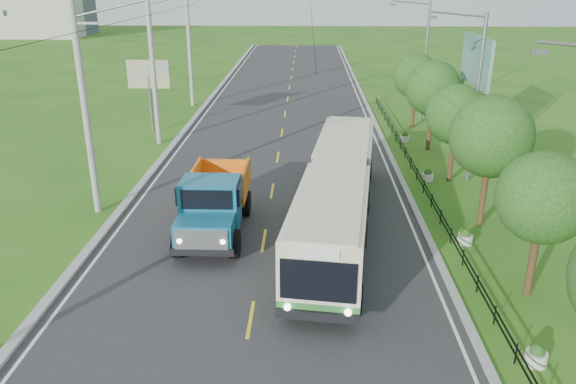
{
  "coord_description": "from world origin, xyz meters",
  "views": [
    {
      "loc": [
        1.78,
        -15.84,
        10.66
      ],
      "look_at": [
        1.02,
        6.95,
        1.9
      ],
      "focal_mm": 35.0,
      "sensor_mm": 36.0,
      "label": 1
    }
  ],
  "objects_px": {
    "planter_mid": "(428,175)",
    "billboard_right": "(475,68)",
    "tree_fourth": "(456,117)",
    "streetlight_mid": "(474,93)",
    "planter_far": "(405,137)",
    "dump_truck": "(214,199)",
    "streetlight_far": "(423,58)",
    "tree_third": "(491,140)",
    "tree_back": "(416,78)",
    "pole_mid": "(154,68)",
    "planter_near": "(465,237)",
    "planter_front": "(536,356)",
    "pole_near": "(86,108)",
    "pole_far": "(190,47)",
    "tree_fifth": "(433,91)",
    "bus": "(338,190)",
    "tree_second": "(543,201)",
    "billboard_left": "(149,79)"
  },
  "relations": [
    {
      "from": "streetlight_mid",
      "to": "planter_near",
      "type": "bearing_deg",
      "value": -104.32
    },
    {
      "from": "tree_back",
      "to": "pole_mid",
      "type": "bearing_deg",
      "value": -164.16
    },
    {
      "from": "pole_mid",
      "to": "planter_far",
      "type": "distance_m",
      "value": 17.56
    },
    {
      "from": "planter_front",
      "to": "bus",
      "type": "distance_m",
      "value": 10.87
    },
    {
      "from": "tree_third",
      "to": "tree_back",
      "type": "relative_size",
      "value": 1.09
    },
    {
      "from": "planter_mid",
      "to": "billboard_right",
      "type": "distance_m",
      "value": 8.68
    },
    {
      "from": "tree_second",
      "to": "tree_fourth",
      "type": "xyz_separation_m",
      "value": [
        0.0,
        12.0,
        0.07
      ]
    },
    {
      "from": "pole_near",
      "to": "dump_truck",
      "type": "relative_size",
      "value": 1.48
    },
    {
      "from": "planter_mid",
      "to": "planter_far",
      "type": "distance_m",
      "value": 8.0
    },
    {
      "from": "billboard_left",
      "to": "planter_far",
      "type": "bearing_deg",
      "value": -6.31
    },
    {
      "from": "planter_far",
      "to": "pole_mid",
      "type": "bearing_deg",
      "value": -176.61
    },
    {
      "from": "streetlight_mid",
      "to": "tree_back",
      "type": "bearing_deg",
      "value": 93.7
    },
    {
      "from": "pole_mid",
      "to": "tree_back",
      "type": "bearing_deg",
      "value": 15.84
    },
    {
      "from": "tree_second",
      "to": "streetlight_far",
      "type": "height_order",
      "value": "streetlight_far"
    },
    {
      "from": "pole_far",
      "to": "tree_fifth",
      "type": "height_order",
      "value": "pole_far"
    },
    {
      "from": "tree_fifth",
      "to": "planter_front",
      "type": "bearing_deg",
      "value": -93.25
    },
    {
      "from": "planter_mid",
      "to": "bus",
      "type": "bearing_deg",
      "value": -128.75
    },
    {
      "from": "tree_fifth",
      "to": "planter_mid",
      "type": "xyz_separation_m",
      "value": [
        -1.26,
        -6.14,
        -3.57
      ]
    },
    {
      "from": "tree_back",
      "to": "planter_near",
      "type": "bearing_deg",
      "value": -93.57
    },
    {
      "from": "tree_fourth",
      "to": "streetlight_mid",
      "type": "bearing_deg",
      "value": -10.15
    },
    {
      "from": "tree_fifth",
      "to": "tree_back",
      "type": "bearing_deg",
      "value": 90.0
    },
    {
      "from": "pole_far",
      "to": "tree_third",
      "type": "height_order",
      "value": "pole_far"
    },
    {
      "from": "tree_fourth",
      "to": "bus",
      "type": "xyz_separation_m",
      "value": [
        -6.63,
        -6.83,
        -1.68
      ]
    },
    {
      "from": "pole_near",
      "to": "planter_near",
      "type": "xyz_separation_m",
      "value": [
        16.86,
        -3.0,
        -4.81
      ]
    },
    {
      "from": "planter_far",
      "to": "dump_truck",
      "type": "xyz_separation_m",
      "value": [
        -10.8,
        -15.24,
        1.32
      ]
    },
    {
      "from": "billboard_left",
      "to": "dump_truck",
      "type": "distance_m",
      "value": 18.86
    },
    {
      "from": "streetlight_mid",
      "to": "planter_mid",
      "type": "relative_size",
      "value": 13.54
    },
    {
      "from": "tree_third",
      "to": "planter_front",
      "type": "relative_size",
      "value": 8.96
    },
    {
      "from": "pole_mid",
      "to": "planter_near",
      "type": "distance_m",
      "value": 23.08
    },
    {
      "from": "pole_mid",
      "to": "tree_third",
      "type": "relative_size",
      "value": 1.67
    },
    {
      "from": "streetlight_far",
      "to": "dump_truck",
      "type": "xyz_separation_m",
      "value": [
        -12.84,
        -21.24,
        -3.3
      ]
    },
    {
      "from": "pole_far",
      "to": "tree_back",
      "type": "distance_m",
      "value": 19.43
    },
    {
      "from": "streetlight_far",
      "to": "planter_front",
      "type": "distance_m",
      "value": 30.42
    },
    {
      "from": "tree_fourth",
      "to": "tree_fifth",
      "type": "height_order",
      "value": "tree_fifth"
    },
    {
      "from": "pole_mid",
      "to": "tree_second",
      "type": "relative_size",
      "value": 1.89
    },
    {
      "from": "planter_far",
      "to": "billboard_right",
      "type": "xyz_separation_m",
      "value": [
        3.7,
        -2.0,
        5.06
      ]
    },
    {
      "from": "pole_far",
      "to": "streetlight_mid",
      "type": "bearing_deg",
      "value": -45.14
    },
    {
      "from": "pole_mid",
      "to": "billboard_right",
      "type": "xyz_separation_m",
      "value": [
        20.56,
        -1.0,
        0.25
      ]
    },
    {
      "from": "planter_near",
      "to": "dump_truck",
      "type": "xyz_separation_m",
      "value": [
        -10.8,
        0.76,
        1.32
      ]
    },
    {
      "from": "planter_mid",
      "to": "planter_near",
      "type": "bearing_deg",
      "value": -90.0
    },
    {
      "from": "planter_near",
      "to": "billboard_left",
      "type": "bearing_deg",
      "value": 135.16
    },
    {
      "from": "tree_back",
      "to": "pole_near",
      "type": "bearing_deg",
      "value": -136.59
    },
    {
      "from": "billboard_right",
      "to": "bus",
      "type": "height_order",
      "value": "billboard_right"
    },
    {
      "from": "pole_far",
      "to": "bus",
      "type": "distance_m",
      "value": 28.32
    },
    {
      "from": "pole_far",
      "to": "streetlight_mid",
      "type": "distance_m",
      "value": 26.8
    },
    {
      "from": "tree_third",
      "to": "tree_back",
      "type": "bearing_deg",
      "value": 90.0
    },
    {
      "from": "pole_near",
      "to": "pole_far",
      "type": "xyz_separation_m",
      "value": [
        0.0,
        24.0,
        0.0
      ]
    },
    {
      "from": "billboard_right",
      "to": "pole_far",
      "type": "bearing_deg",
      "value": 147.7
    },
    {
      "from": "planter_near",
      "to": "billboard_right",
      "type": "distance_m",
      "value": 15.34
    },
    {
      "from": "planter_near",
      "to": "planter_far",
      "type": "bearing_deg",
      "value": 90.0
    }
  ]
}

